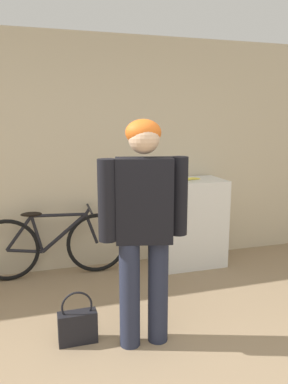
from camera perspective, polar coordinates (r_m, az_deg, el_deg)
name	(u,v)px	position (r m, az deg, el deg)	size (l,w,h in m)	color
wall_back	(82,155)	(4.24, -9.44, 5.61)	(8.00, 0.07, 2.60)	beige
side_shelf	(191,222)	(4.43, 7.17, -4.58)	(0.73, 0.50, 1.01)	white
person	(144,218)	(2.71, -0.01, -4.02)	(0.67, 0.29, 1.69)	#23283D
bicycle	(53,244)	(4.20, -13.69, -7.75)	(1.62, 0.46, 0.75)	black
banana	(185,179)	(4.24, 6.24, 1.98)	(0.36, 0.09, 0.03)	#EAD64C
handbag	(78,325)	(3.08, -10.08, -19.38)	(0.29, 0.11, 0.42)	black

